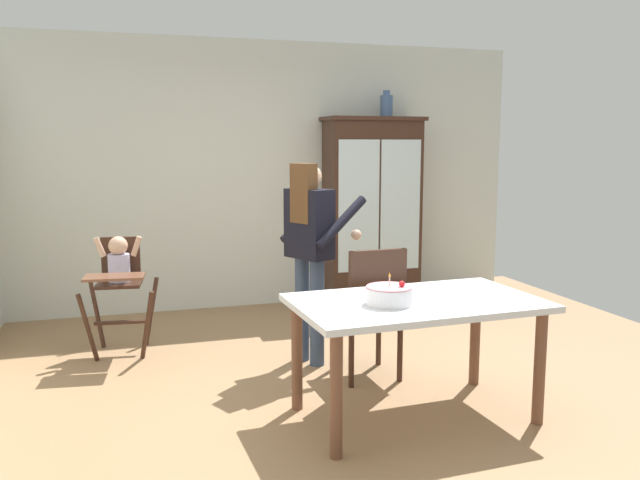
% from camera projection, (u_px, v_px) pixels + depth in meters
% --- Properties ---
extents(ground_plane, '(6.24, 6.24, 0.00)m').
position_uv_depth(ground_plane, '(360.00, 392.00, 4.45)').
color(ground_plane, '#93704C').
extents(wall_back, '(5.32, 0.06, 2.70)m').
position_uv_depth(wall_back, '(271.00, 175.00, 6.73)').
color(wall_back, silver).
rests_on(wall_back, ground_plane).
extents(china_cabinet, '(1.03, 0.48, 1.94)m').
position_uv_depth(china_cabinet, '(372.00, 211.00, 6.84)').
color(china_cabinet, '#382116').
rests_on(china_cabinet, ground_plane).
extents(ceramic_vase, '(0.13, 0.13, 0.27)m').
position_uv_depth(ceramic_vase, '(386.00, 105.00, 6.72)').
color(ceramic_vase, '#3D567F').
rests_on(ceramic_vase, china_cabinet).
extents(high_chair_with_toddler, '(0.64, 0.74, 0.95)m').
position_uv_depth(high_chair_with_toddler, '(119.00, 273.00, 5.19)').
color(high_chair_with_toddler, '#382116').
rests_on(high_chair_with_toddler, ground_plane).
extents(adult_person, '(0.65, 0.64, 1.53)m').
position_uv_depth(adult_person, '(310.00, 238.00, 4.91)').
color(adult_person, '#33425B').
rests_on(adult_person, ground_plane).
extents(dining_table, '(1.52, 0.93, 0.74)m').
position_uv_depth(dining_table, '(416.00, 315.00, 3.96)').
color(dining_table, silver).
rests_on(dining_table, ground_plane).
extents(birthday_cake, '(0.28, 0.28, 0.19)m').
position_uv_depth(birthday_cake, '(389.00, 295.00, 3.83)').
color(birthday_cake, white).
rests_on(birthday_cake, dining_table).
extents(dining_chair_far_side, '(0.45, 0.45, 0.96)m').
position_uv_depth(dining_chair_far_side, '(372.00, 304.00, 4.59)').
color(dining_chair_far_side, '#382116').
rests_on(dining_chair_far_side, ground_plane).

